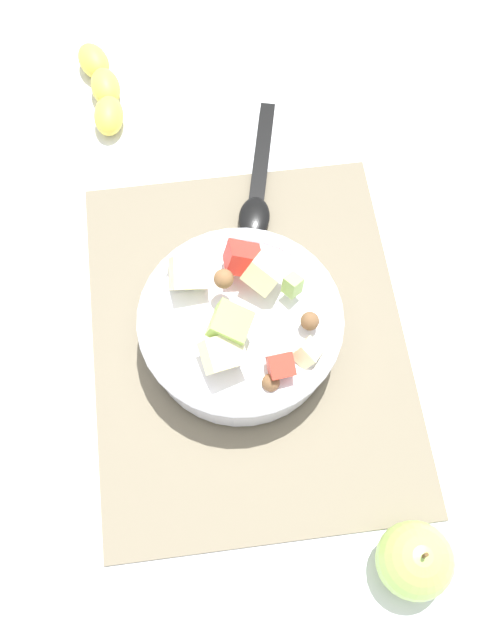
# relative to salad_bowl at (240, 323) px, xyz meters

# --- Properties ---
(ground_plane) EXTENTS (2.40, 2.40, 0.00)m
(ground_plane) POSITION_rel_salad_bowl_xyz_m (-0.00, -0.01, -0.04)
(ground_plane) COLOR silver
(placemat) EXTENTS (0.43, 0.34, 0.01)m
(placemat) POSITION_rel_salad_bowl_xyz_m (-0.00, -0.01, -0.04)
(placemat) COLOR #756B56
(placemat) RESTS_ON ground_plane
(salad_bowl) EXTENTS (0.21, 0.21, 0.11)m
(salad_bowl) POSITION_rel_salad_bowl_xyz_m (0.00, 0.00, 0.00)
(salad_bowl) COLOR white
(salad_bowl) RESTS_ON placemat
(serving_spoon) EXTENTS (0.20, 0.07, 0.01)m
(serving_spoon) POSITION_rel_salad_bowl_xyz_m (0.18, -0.04, -0.03)
(serving_spoon) COLOR black
(serving_spoon) RESTS_ON placemat
(whole_apple) EXTENTS (0.07, 0.07, 0.08)m
(whole_apple) POSITION_rel_salad_bowl_xyz_m (-0.25, -0.13, -0.01)
(whole_apple) COLOR #9EC656
(whole_apple) RESTS_ON ground_plane
(banana_whole) EXTENTS (0.15, 0.06, 0.04)m
(banana_whole) POSITION_rel_salad_bowl_xyz_m (0.36, 0.13, -0.03)
(banana_whole) COLOR yellow
(banana_whole) RESTS_ON ground_plane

